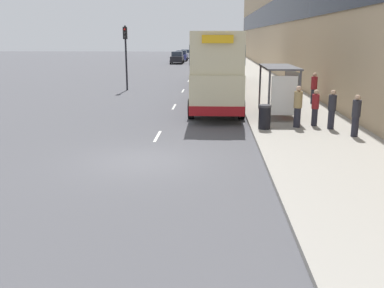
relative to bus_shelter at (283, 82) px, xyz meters
name	(u,v)px	position (x,y,z in m)	size (l,w,h in m)	color
ground_plane	(144,161)	(-5.77, -7.91, -1.88)	(220.00, 220.00, 0.00)	#515156
pavement	(248,71)	(0.73, 30.59, -1.81)	(5.00, 93.00, 0.14)	#A39E93
terrace_facade	(285,7)	(4.72, 30.59, 5.55)	(3.10, 93.00, 14.86)	tan
lane_mark_0	(158,136)	(-5.77, -4.25, -1.87)	(0.12, 2.00, 0.01)	silver
lane_mark_1	(174,107)	(-5.77, 3.53, -1.87)	(0.12, 2.00, 0.01)	silver
lane_mark_2	(183,91)	(-5.77, 11.31, -1.87)	(0.12, 2.00, 0.01)	silver
lane_mark_3	(189,81)	(-5.77, 19.10, -1.87)	(0.12, 2.00, 0.01)	silver
lane_mark_4	(192,74)	(-5.77, 26.88, -1.87)	(0.12, 2.00, 0.01)	silver
lane_mark_5	(195,69)	(-5.77, 34.66, -1.87)	(0.12, 2.00, 0.01)	silver
bus_shelter	(283,82)	(0.00, 0.00, 0.00)	(1.60, 4.20, 2.48)	#4C4C51
double_decker_bus_near	(216,69)	(-3.30, 3.05, 0.41)	(2.85, 10.47, 4.30)	beige
double_decker_bus_ahead	(215,58)	(-3.31, 15.41, 0.41)	(2.85, 10.87, 4.30)	beige
car_0	(182,56)	(-8.92, 53.42, -1.00)	(2.08, 4.22, 1.77)	navy
car_1	(177,58)	(-9.06, 45.93, -0.97)	(2.00, 4.53, 1.84)	black
car_2	(186,54)	(-8.73, 63.11, -1.05)	(2.10, 4.18, 1.66)	silver
car_3	(213,59)	(-3.50, 43.55, -0.99)	(1.96, 4.48, 1.80)	black
pedestrian_at_shelter	(332,109)	(1.67, -3.03, -0.87)	(0.34, 0.34, 1.70)	#23232D
pedestrian_1	(315,107)	(1.11, -2.35, -0.90)	(0.32, 0.32, 1.63)	#23232D
pedestrian_2	(298,106)	(0.26, -2.74, -0.80)	(0.36, 0.36, 1.83)	#23232D
pedestrian_3	(356,115)	(2.24, -4.47, -0.87)	(0.33, 0.33, 1.69)	#23232D
pedestrian_4	(314,88)	(2.54, 4.24, -0.79)	(0.37, 0.37, 1.85)	#23232D
litter_bin	(265,117)	(-1.22, -3.15, -1.21)	(0.55, 0.55, 1.05)	black
traffic_light_far_kerb	(126,47)	(-10.17, 11.60, 1.40)	(0.30, 0.32, 4.88)	black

